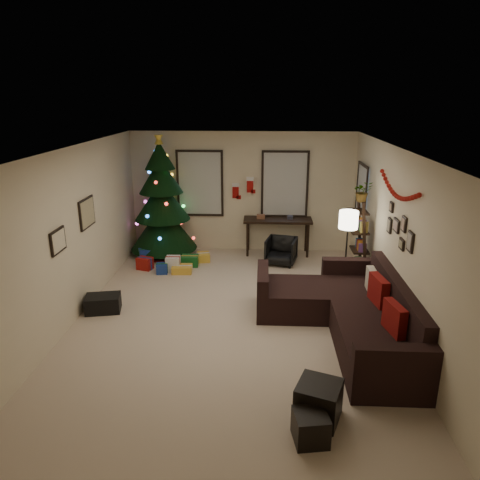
# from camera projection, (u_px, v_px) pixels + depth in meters

# --- Properties ---
(floor) EXTENTS (7.00, 7.00, 0.00)m
(floor) POSITION_uv_depth(u_px,v_px,m) (232.00, 319.00, 7.31)
(floor) COLOR beige
(floor) RESTS_ON ground
(ceiling) EXTENTS (7.00, 7.00, 0.00)m
(ceiling) POSITION_uv_depth(u_px,v_px,m) (231.00, 150.00, 6.48)
(ceiling) COLOR white
(ceiling) RESTS_ON floor
(wall_back) EXTENTS (5.00, 0.00, 5.00)m
(wall_back) POSITION_uv_depth(u_px,v_px,m) (242.00, 192.00, 10.22)
(wall_back) COLOR beige
(wall_back) RESTS_ON floor
(wall_front) EXTENTS (5.00, 0.00, 5.00)m
(wall_front) POSITION_uv_depth(u_px,v_px,m) (200.00, 374.00, 3.57)
(wall_front) COLOR beige
(wall_front) RESTS_ON floor
(wall_left) EXTENTS (0.00, 7.00, 7.00)m
(wall_left) POSITION_uv_depth(u_px,v_px,m) (71.00, 237.00, 7.02)
(wall_left) COLOR beige
(wall_left) RESTS_ON floor
(wall_right) EXTENTS (0.00, 7.00, 7.00)m
(wall_right) POSITION_uv_depth(u_px,v_px,m) (398.00, 242.00, 6.77)
(wall_right) COLOR beige
(wall_right) RESTS_ON floor
(window_back_left) EXTENTS (1.05, 0.06, 1.50)m
(window_back_left) POSITION_uv_depth(u_px,v_px,m) (200.00, 183.00, 10.18)
(window_back_left) COLOR #728CB2
(window_back_left) RESTS_ON wall_back
(window_back_right) EXTENTS (1.05, 0.06, 1.50)m
(window_back_right) POSITION_uv_depth(u_px,v_px,m) (285.00, 184.00, 10.09)
(window_back_right) COLOR #728CB2
(window_back_right) RESTS_ON wall_back
(window_right_wall) EXTENTS (0.06, 0.90, 1.30)m
(window_right_wall) POSITION_uv_depth(u_px,v_px,m) (362.00, 196.00, 9.15)
(window_right_wall) COLOR #728CB2
(window_right_wall) RESTS_ON wall_right
(christmas_tree) EXTENTS (1.48, 1.48, 2.75)m
(christmas_tree) POSITION_uv_depth(u_px,v_px,m) (162.00, 205.00, 9.97)
(christmas_tree) COLOR black
(christmas_tree) RESTS_ON floor
(presents) EXTENTS (1.50, 1.01, 0.30)m
(presents) POSITION_uv_depth(u_px,v_px,m) (172.00, 262.00, 9.46)
(presents) COLOR gold
(presents) RESTS_ON floor
(sofa) EXTENTS (2.13, 3.08, 0.93)m
(sofa) POSITION_uv_depth(u_px,v_px,m) (350.00, 314.00, 6.82)
(sofa) COLOR black
(sofa) RESTS_ON floor
(pillow_red_a) EXTENTS (0.21, 0.48, 0.46)m
(pillow_red_a) POSITION_uv_depth(u_px,v_px,m) (394.00, 320.00, 5.92)
(pillow_red_a) COLOR maroon
(pillow_red_a) RESTS_ON sofa
(pillow_red_b) EXTENTS (0.21, 0.51, 0.49)m
(pillow_red_b) POSITION_uv_depth(u_px,v_px,m) (378.00, 293.00, 6.75)
(pillow_red_b) COLOR maroon
(pillow_red_b) RESTS_ON sofa
(pillow_cream) EXTENTS (0.12, 0.40, 0.40)m
(pillow_cream) POSITION_uv_depth(u_px,v_px,m) (371.00, 282.00, 7.17)
(pillow_cream) COLOR beige
(pillow_cream) RESTS_ON sofa
(ottoman_near) EXTENTS (0.59, 0.59, 0.44)m
(ottoman_near) POSITION_uv_depth(u_px,v_px,m) (318.00, 401.00, 5.00)
(ottoman_near) COLOR black
(ottoman_near) RESTS_ON floor
(ottoman_far) EXTENTS (0.40, 0.40, 0.33)m
(ottoman_far) POSITION_uv_depth(u_px,v_px,m) (311.00, 427.00, 4.69)
(ottoman_far) COLOR black
(ottoman_far) RESTS_ON floor
(desk) EXTENTS (1.51, 0.54, 0.82)m
(desk) POSITION_uv_depth(u_px,v_px,m) (278.00, 223.00, 10.11)
(desk) COLOR black
(desk) RESTS_ON floor
(desk_chair) EXTENTS (0.67, 0.64, 0.58)m
(desk_chair) POSITION_uv_depth(u_px,v_px,m) (281.00, 251.00, 9.62)
(desk_chair) COLOR black
(desk_chair) RESTS_ON floor
(bookshelf) EXTENTS (0.30, 0.49, 1.66)m
(bookshelf) POSITION_uv_depth(u_px,v_px,m) (361.00, 244.00, 8.41)
(bookshelf) COLOR black
(bookshelf) RESTS_ON floor
(potted_plant) EXTENTS (0.50, 0.45, 0.50)m
(potted_plant) POSITION_uv_depth(u_px,v_px,m) (363.00, 188.00, 8.30)
(potted_plant) COLOR #4C4C4C
(potted_plant) RESTS_ON bookshelf
(floor_lamp) EXTENTS (0.33, 0.33, 1.55)m
(floor_lamp) POSITION_uv_depth(u_px,v_px,m) (348.00, 225.00, 7.83)
(floor_lamp) COLOR black
(floor_lamp) RESTS_ON floor
(art_map) EXTENTS (0.04, 0.60, 0.50)m
(art_map) POSITION_uv_depth(u_px,v_px,m) (87.00, 213.00, 7.59)
(art_map) COLOR black
(art_map) RESTS_ON wall_left
(art_abstract) EXTENTS (0.04, 0.45, 0.35)m
(art_abstract) POSITION_uv_depth(u_px,v_px,m) (58.00, 241.00, 6.53)
(art_abstract) COLOR black
(art_abstract) RESTS_ON wall_left
(gallery) EXTENTS (0.03, 1.25, 0.54)m
(gallery) POSITION_uv_depth(u_px,v_px,m) (400.00, 229.00, 6.63)
(gallery) COLOR black
(gallery) RESTS_ON wall_right
(garland) EXTENTS (0.08, 1.90, 0.30)m
(garland) POSITION_uv_depth(u_px,v_px,m) (397.00, 188.00, 6.67)
(garland) COLOR #A5140C
(garland) RESTS_ON wall_right
(stocking_left) EXTENTS (0.20, 0.05, 0.36)m
(stocking_left) POSITION_uv_depth(u_px,v_px,m) (236.00, 191.00, 10.21)
(stocking_left) COLOR #990F0C
(stocking_left) RESTS_ON wall_back
(stocking_right) EXTENTS (0.20, 0.05, 0.36)m
(stocking_right) POSITION_uv_depth(u_px,v_px,m) (250.00, 185.00, 9.98)
(stocking_right) COLOR #990F0C
(stocking_right) RESTS_ON wall_back
(storage_bin) EXTENTS (0.62, 0.48, 0.28)m
(storage_bin) POSITION_uv_depth(u_px,v_px,m) (103.00, 303.00, 7.53)
(storage_bin) COLOR black
(storage_bin) RESTS_ON floor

